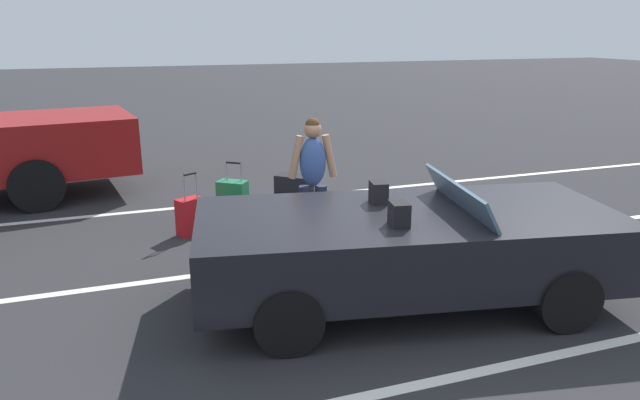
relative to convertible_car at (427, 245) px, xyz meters
The scene contains 9 objects.
ground_plane 0.62m from the convertible_car, 169.77° to the left, with size 80.00×80.00×0.00m, color #28282B.
lot_line_near 1.48m from the convertible_car, 98.73° to the right, with size 18.00×0.12×0.01m, color silver.
lot_line_mid 1.50m from the convertible_car, 98.59° to the left, with size 18.00×0.12×0.01m, color silver.
lot_line_far 4.11m from the convertible_car, 92.90° to the left, with size 18.00×0.12×0.01m, color silver.
convertible_car is the anchor object (origin of this frame).
suitcase_large_black 2.70m from the convertible_car, 102.59° to the left, with size 0.54×0.53×0.74m.
suitcase_medium_bright 3.35m from the convertible_car, 114.07° to the left, with size 0.46×0.43×0.88m.
suitcase_small_carryon 3.44m from the convertible_car, 125.61° to the left, with size 0.39×0.33×0.86m.
traveler_person 1.86m from the convertible_car, 109.86° to the left, with size 0.61×0.26×1.65m.
Camera 1 is at (-2.63, -4.88, 2.67)m, focal length 33.09 mm.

